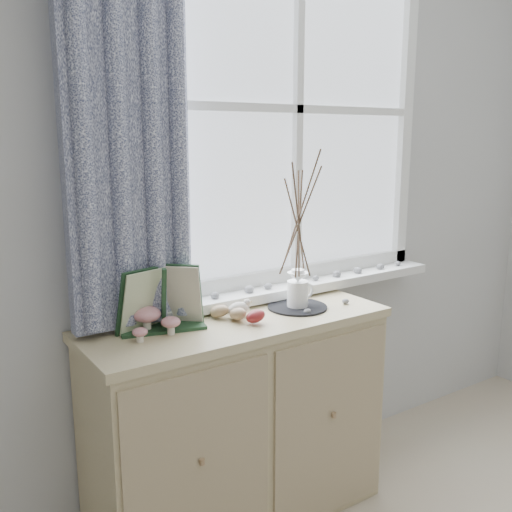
# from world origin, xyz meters

# --- Properties ---
(sideboard) EXTENTS (1.20, 0.45, 0.85)m
(sideboard) POSITION_xyz_m (-0.15, 1.75, 0.43)
(sideboard) COLOR #C6B38B
(sideboard) RESTS_ON ground
(botanical_book) EXTENTS (0.37, 0.21, 0.25)m
(botanical_book) POSITION_xyz_m (-0.44, 1.77, 0.97)
(botanical_book) COLOR #1D3D22
(botanical_book) RESTS_ON sideboard
(toadstool_cluster) EXTENTS (0.18, 0.16, 0.09)m
(toadstool_cluster) POSITION_xyz_m (-0.49, 1.79, 0.91)
(toadstool_cluster) COLOR white
(toadstool_cluster) RESTS_ON sideboard
(wooden_eggs) EXTENTS (0.14, 0.18, 0.07)m
(wooden_eggs) POSITION_xyz_m (-0.16, 1.73, 0.88)
(wooden_eggs) COLOR tan
(wooden_eggs) RESTS_ON sideboard
(songbird_figurine) EXTENTS (0.12, 0.06, 0.07)m
(songbird_figurine) POSITION_xyz_m (-0.13, 1.78, 0.88)
(songbird_figurine) COLOR silver
(songbird_figurine) RESTS_ON sideboard
(crocheted_doily) EXTENTS (0.24, 0.24, 0.01)m
(crocheted_doily) POSITION_xyz_m (0.13, 1.74, 0.85)
(crocheted_doily) COLOR black
(crocheted_doily) RESTS_ON sideboard
(twig_pitcher) EXTENTS (0.26, 0.26, 0.65)m
(twig_pitcher) POSITION_xyz_m (0.13, 1.74, 1.22)
(twig_pitcher) COLOR white
(twig_pitcher) RESTS_ON crocheted_doily
(sideboard_pebbles) EXTENTS (0.25, 0.19, 0.02)m
(sideboard_pebbles) POSITION_xyz_m (0.20, 1.71, 0.86)
(sideboard_pebbles) COLOR gray
(sideboard_pebbles) RESTS_ON sideboard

